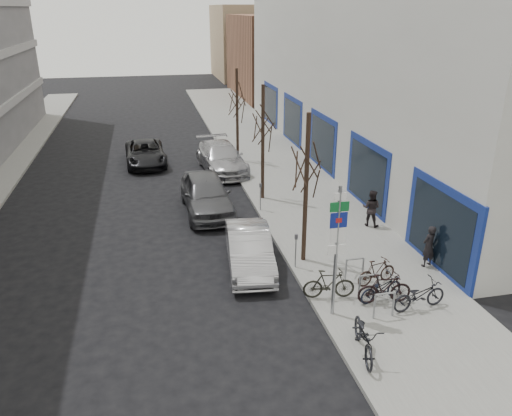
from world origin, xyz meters
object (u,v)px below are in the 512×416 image
tree_mid (263,116)px  pedestrian_far (371,208)px  meter_back (238,160)px  parked_car_mid (206,194)px  highway_sign_pole (337,244)px  meter_mid (260,194)px  parked_car_front (249,249)px  bike_rack (368,283)px  tree_near (307,154)px  meter_front (296,247)px  bike_far_curb (420,293)px  bike_mid_curb (381,286)px  bike_near_left (364,334)px  pedestrian_near (429,246)px  bike_mid_inner (329,284)px  lane_car (145,153)px  bike_near_right (385,288)px  tree_far (237,94)px  parked_car_back (221,158)px  bike_far_inner (377,271)px

tree_mid → pedestrian_far: (3.65, -4.19, -3.16)m
meter_back → parked_car_mid: bearing=-116.0°
highway_sign_pole → meter_mid: 8.65m
meter_back → parked_car_front: 10.49m
pedestrian_far → bike_rack: bearing=102.8°
meter_mid → tree_near: bearing=-84.9°
tree_near → meter_mid: 5.95m
meter_front → bike_far_curb: bearing=-48.9°
bike_mid_curb → parked_car_mid: size_ratio=0.31×
meter_back → parked_car_mid: size_ratio=0.25×
bike_near_left → bike_far_curb: (2.50, 1.62, -0.06)m
meter_mid → bike_mid_curb: bearing=-76.2°
highway_sign_pole → tree_mid: size_ratio=0.76×
meter_front → parked_car_front: size_ratio=0.30×
pedestrian_near → bike_mid_curb: bearing=13.5°
tree_mid → meter_front: tree_mid is taller
tree_mid → bike_mid_inner: bearing=-90.1°
tree_mid → bike_near_left: size_ratio=2.79×
bike_far_curb → lane_car: (-7.83, 17.72, -0.02)m
tree_mid → bike_near_right: size_ratio=3.22×
bike_mid_inner → bike_rack: bearing=-92.8°
tree_mid → tree_far: size_ratio=1.00×
meter_back → bike_far_curb: 14.60m
meter_front → parked_car_front: (-1.52, 0.63, -0.21)m
tree_mid → parked_car_back: (-1.20, 5.07, -3.31)m
bike_mid_curb → parked_car_mid: (-4.34, 8.78, 0.23)m
meter_front → parked_car_mid: parked_car_mid is taller
bike_mid_inner → bike_far_inner: size_ratio=1.09×
bike_rack → bike_far_curb: bike_far_curb is taller
bike_near_right → lane_car: 18.55m
pedestrian_near → meter_back: bearing=-89.0°
bike_mid_inner → bike_far_inner: (1.83, 0.47, -0.04)m
bike_mid_curb → lane_car: (-6.93, 17.01, 0.04)m
highway_sign_pole → bike_far_curb: bearing=-6.4°
highway_sign_pole → bike_far_inner: highway_sign_pole is taller
tree_mid → lane_car: (-5.39, 7.41, -3.43)m
bike_rack → tree_near: tree_near is taller
tree_far → bike_near_right: bearing=-84.6°
bike_far_inner → lane_car: lane_car is taller
meter_back → bike_far_inner: meter_back is taller
tree_near → bike_mid_inner: 4.35m
meter_mid → bike_far_curb: meter_mid is taller
bike_rack → meter_front: bearing=124.5°
highway_sign_pole → parked_car_mid: (-2.60, 9.19, -1.60)m
bike_far_curb → bike_rack: bearing=46.5°
parked_car_front → parked_car_mid: bearing=104.5°
bike_far_inner → bike_near_left: bearing=136.5°
tree_far → tree_mid: bearing=-90.0°
tree_far → bike_far_curb: size_ratio=3.07×
bike_near_left → parked_car_front: parked_car_front is taller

